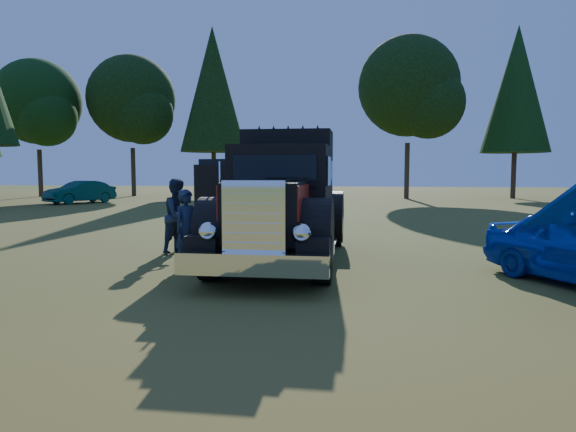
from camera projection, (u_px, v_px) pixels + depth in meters
The scene contains 6 objects.
ground at pixel (327, 283), 9.37m from camera, with size 120.00×120.00×0.00m, color #2E5218.
treeline at pixel (318, 89), 35.93m from camera, with size 72.10×24.04×13.84m.
diamond_t_truck at pixel (282, 206), 11.43m from camera, with size 3.36×7.16×3.00m.
spectator_near at pixel (187, 230), 10.58m from camera, with size 0.61×0.40×1.68m, color #21314E.
spectator_far at pixel (179, 216), 12.83m from camera, with size 0.91×0.71×1.86m, color #1A1E3E.
distant_teal_car at pixel (80, 192), 32.74m from camera, with size 1.52×4.35×1.43m, color #092C38.
Camera 1 is at (0.59, -9.24, 2.05)m, focal length 32.00 mm.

